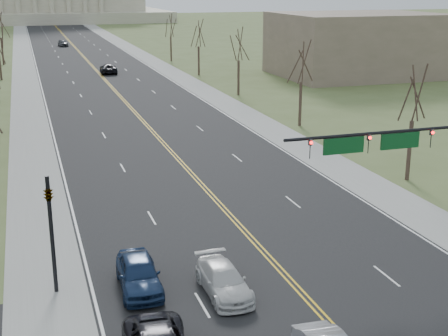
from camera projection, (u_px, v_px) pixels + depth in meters
road at (87, 61)px, 122.26m from camera, size 20.00×380.00×0.01m
cross_road at (336, 331)px, 27.37m from camera, size 120.00×14.00×0.01m
sidewalk_left at (23, 63)px, 118.74m from camera, size 4.00×380.00×0.03m
sidewalk_right at (148, 58)px, 125.78m from camera, size 4.00×380.00×0.03m
center_line at (87, 60)px, 122.26m from camera, size 0.42×380.00×0.01m
edge_line_left at (35, 62)px, 119.38m from camera, size 0.15×380.00×0.01m
edge_line_right at (137, 59)px, 125.13m from camera, size 0.15×380.00×0.01m
signal_mast at (398, 149)px, 34.75m from camera, size 12.12×0.44×7.20m
signal_left at (51, 222)px, 29.78m from camera, size 0.32×0.36×6.00m
tree_r_0 at (414, 96)px, 46.47m from camera, size 3.74×3.74×8.50m
tree_r_1 at (302, 64)px, 64.72m from camera, size 3.74×3.74×8.50m
tree_r_2 at (239, 46)px, 82.96m from camera, size 3.74×3.74×8.50m
tree_r_3 at (198, 35)px, 101.21m from camera, size 3.74×3.74×8.50m
tree_r_4 at (170, 27)px, 119.46m from camera, size 3.74×3.74×8.50m
tree_l_4 at (0, 27)px, 113.91m from camera, size 3.96×3.96×9.00m
bldg_right_mass at (356, 44)px, 101.54m from camera, size 25.00×20.00×10.00m
car_sb_inner_second at (224, 280)px, 30.46m from camera, size 1.98×4.80×1.39m
car_sb_outer_second at (139, 274)px, 30.85m from camera, size 2.17×4.99×1.67m
car_far_nb at (108, 68)px, 104.85m from camera, size 3.03×5.90×1.59m
car_far_sb at (63, 43)px, 149.24m from camera, size 2.47×4.93×1.61m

